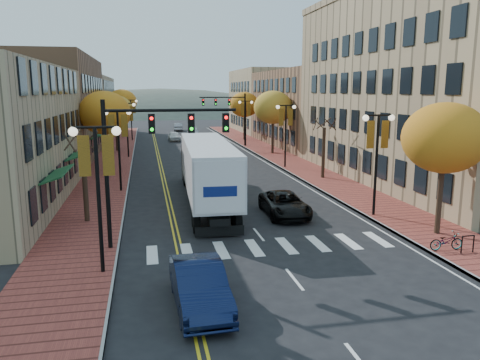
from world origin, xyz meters
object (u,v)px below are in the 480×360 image
navy_sedan (199,286)px  black_suv (285,204)px  bicycle (446,241)px  semi_truck (206,166)px

navy_sedan → black_suv: bearing=57.7°
black_suv → bicycle: black_suv is taller
semi_truck → black_suv: bearing=-43.2°
navy_sedan → bicycle: 12.20m
navy_sedan → black_suv: size_ratio=0.95×
semi_truck → bicycle: size_ratio=10.54×
semi_truck → bicycle: 15.52m
bicycle → semi_truck: bearing=40.8°
semi_truck → navy_sedan: size_ratio=3.49×
semi_truck → black_suv: semi_truck is taller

